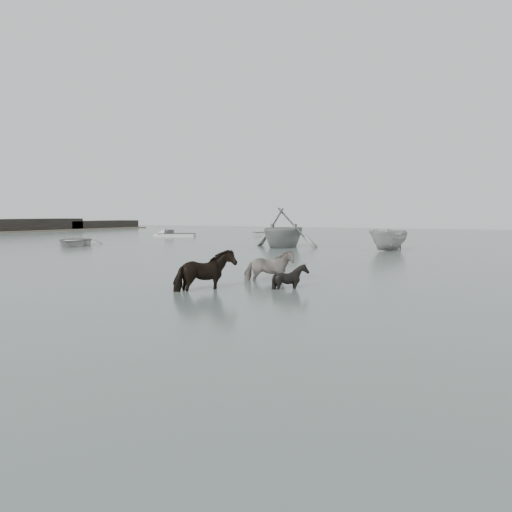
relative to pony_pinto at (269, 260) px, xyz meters
name	(u,v)px	position (x,y,z in m)	size (l,w,h in m)	color
ground	(205,292)	(-0.57, -3.22, -0.75)	(140.00, 140.00, 0.00)	#4A5851
pony_pinto	(269,260)	(0.00, 0.00, 0.00)	(0.81, 1.77, 1.50)	black
pony_dark	(206,264)	(-0.73, -2.95, 0.07)	(1.62, 1.38, 1.63)	black
pony_black	(291,271)	(1.45, -1.37, -0.19)	(0.90, 1.01, 1.11)	black
rowboat_lead	(75,239)	(-21.46, 10.78, -0.26)	(3.36, 4.71, 0.98)	beige
rowboat_trail	(284,227)	(-6.98, 16.55, 0.72)	(4.82, 5.59, 2.94)	#999B98
boat_small	(389,238)	(0.42, 16.83, 0.03)	(1.52, 4.03, 1.56)	#A5A6A1
skiff_outer	(177,233)	(-23.28, 25.75, -0.37)	(5.15, 1.60, 0.75)	beige
skiff_far	(271,232)	(-16.23, 33.57, -0.37)	(5.48, 1.60, 0.75)	#989A97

